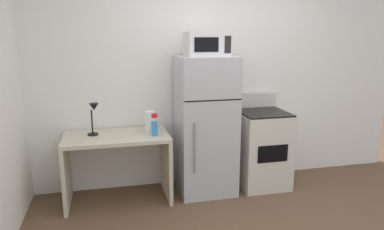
% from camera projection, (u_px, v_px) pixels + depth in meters
% --- Properties ---
extents(wall_back_white, '(5.00, 0.10, 2.60)m').
position_uv_depth(wall_back_white, '(212.00, 77.00, 4.45)').
color(wall_back_white, white).
rests_on(wall_back_white, ground).
extents(desk, '(1.13, 0.63, 0.75)m').
position_uv_depth(desk, '(117.00, 155.00, 3.98)').
color(desk, beige).
rests_on(desk, ground).
extents(desk_lamp, '(0.14, 0.12, 0.35)m').
position_uv_depth(desk_lamp, '(94.00, 114.00, 3.87)').
color(desk_lamp, black).
rests_on(desk_lamp, desk).
extents(spray_bottle, '(0.06, 0.06, 0.25)m').
position_uv_depth(spray_bottle, '(155.00, 127.00, 3.88)').
color(spray_bottle, '#2D8CEA').
rests_on(spray_bottle, desk).
extents(paper_towel_roll, '(0.11, 0.11, 0.24)m').
position_uv_depth(paper_towel_roll, '(150.00, 122.00, 4.01)').
color(paper_towel_roll, white).
rests_on(paper_towel_roll, desk).
extents(refrigerator, '(0.64, 0.62, 1.58)m').
position_uv_depth(refrigerator, '(205.00, 126.00, 4.17)').
color(refrigerator, '#B7B7BC').
rests_on(refrigerator, ground).
extents(microwave, '(0.46, 0.35, 0.26)m').
position_uv_depth(microwave, '(207.00, 44.00, 3.94)').
color(microwave, silver).
rests_on(microwave, refrigerator).
extents(oven_range, '(0.57, 0.61, 1.10)m').
position_uv_depth(oven_range, '(262.00, 148.00, 4.40)').
color(oven_range, beige).
rests_on(oven_range, ground).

